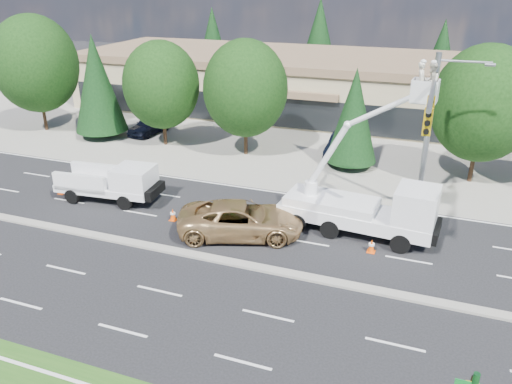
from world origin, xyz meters
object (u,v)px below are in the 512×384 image
at_px(signal_mast, 430,118).
at_px(utility_pickup, 113,186).
at_px(bucket_truck, 372,201).
at_px(minivan, 241,220).

bearing_deg(signal_mast, utility_pickup, -170.87).
relative_size(utility_pickup, bucket_truck, 0.67).
bearing_deg(bucket_truck, utility_pickup, -172.05).
distance_m(bucket_truck, minivan, 6.85).
bearing_deg(minivan, signal_mast, -82.50).
relative_size(utility_pickup, minivan, 0.95).
distance_m(signal_mast, utility_pickup, 18.39).
xyz_separation_m(bucket_truck, minivan, (-6.38, -2.25, -1.09)).
distance_m(utility_pickup, minivan, 8.98).
height_order(bucket_truck, minivan, bucket_truck).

